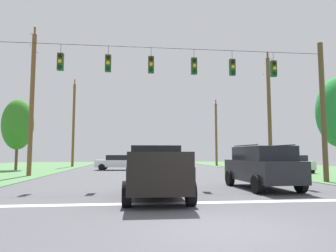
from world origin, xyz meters
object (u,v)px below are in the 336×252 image
Objects in this scene: pickup_truck at (156,172)px; utility_pole_far_left at (74,124)px; distant_car_crossing_white at (117,162)px; tree_roadside_right at (18,124)px; utility_pole_far_right at (216,133)px; distant_car_oncoming at (293,163)px; utility_pole_mid_right at (269,112)px; utility_pole_mid_left at (32,101)px; suv_black at (262,166)px; overhead_signal_span at (168,98)px.

pickup_truck is 30.08m from utility_pole_far_left.
distant_car_crossing_white is 10.82m from tree_roadside_right.
utility_pole_far_left is at bearing -176.32° from utility_pole_far_right.
distant_car_oncoming is at bearing -33.17° from utility_pole_far_left.
utility_pole_mid_right is (10.55, 12.81, 4.22)m from pickup_truck.
utility_pole_far_left reaches higher than tree_roadside_right.
utility_pole_far_right is 19.28m from utility_pole_far_left.
distant_car_crossing_white is at bearing -54.31° from utility_pole_far_left.
distant_car_crossing_white is 0.61× the size of tree_roadside_right.
distant_car_crossing_white is at bearing 51.90° from utility_pole_mid_left.
pickup_truck is 19.35m from distant_car_oncoming.
distant_car_crossing_white and distant_car_oncoming have the same top height.
distant_car_oncoming is 0.38× the size of utility_pole_mid_left.
utility_pole_mid_left reaches higher than utility_pole_far_left.
utility_pole_far_left is (-19.22, 15.63, 0.31)m from utility_pole_mid_right.
utility_pole_far_left is at bearing 106.96° from pickup_truck.
utility_pole_far_right is at bearing 99.78° from distant_car_oncoming.
tree_roadside_right is (-17.79, 18.29, 3.55)m from suv_black.
pickup_truck is at bearing -54.76° from utility_pole_mid_left.
utility_pole_far_right is at bearing 78.88° from suv_black.
distant_car_oncoming is 26.59m from utility_pole_far_left.
tree_roadside_right is at bearing 115.67° from utility_pole_mid_left.
distant_car_oncoming is 0.47× the size of utility_pole_far_right.
tree_roadside_right is (-4.04, 8.40, -1.05)m from utility_pole_mid_left.
distant_car_crossing_white is 15.51m from utility_pole_mid_right.
overhead_signal_span is 15.74m from distant_car_crossing_white.
utility_pole_mid_right reaches higher than distant_car_oncoming.
utility_pole_mid_right is at bearing -28.45° from distant_car_crossing_white.
utility_pole_mid_right is 24.78m from utility_pole_far_left.
tree_roadside_right is at bearing -116.68° from utility_pole_far_left.
overhead_signal_span is at bearing -143.43° from distant_car_oncoming.
utility_pole_mid_left is at bearing -128.10° from distant_car_crossing_white.
suv_black is 28.15m from utility_pole_far_right.
distant_car_oncoming is at bearing 26.06° from utility_pole_mid_right.
utility_pole_mid_left reaches higher than distant_car_oncoming.
utility_pole_far_left is (-13.84, 26.16, 4.44)m from suv_black.
utility_pole_mid_left is 1.01× the size of utility_pole_far_left.
utility_pole_far_right is (0.01, 16.87, -0.60)m from utility_pole_mid_right.
pickup_truck is 17.12m from utility_pole_mid_right.
pickup_truck is 20.05m from distant_car_crossing_white.
tree_roadside_right is at bearing -158.53° from utility_pole_far_right.
tree_roadside_right is at bearing 166.01° from distant_car_oncoming.
utility_pole_mid_left reaches higher than overhead_signal_span.
utility_pole_far_right is 25.97m from utility_pole_mid_left.
utility_pole_mid_right is at bearing -153.94° from distant_car_oncoming.
utility_pole_far_right reaches higher than suv_black.
overhead_signal_span is at bearing -36.26° from utility_pole_mid_left.
distant_car_oncoming is at bearing 55.73° from suv_black.
utility_pole_far_left reaches higher than overhead_signal_span.
pickup_truck is 24.41m from tree_roadside_right.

